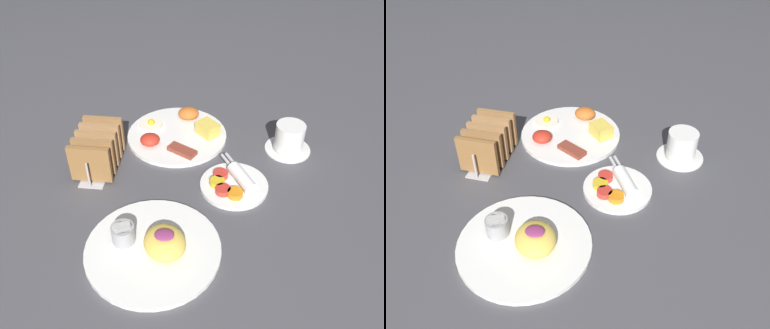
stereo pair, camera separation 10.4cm
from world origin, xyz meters
TOP-DOWN VIEW (x-y plane):
  - ground_plane at (0.00, 0.00)m, footprint 3.00×3.00m
  - plate_breakfast at (0.02, 0.19)m, footprint 0.27×0.27m
  - plate_condiments at (0.18, -0.01)m, footprint 0.16×0.18m
  - plate_foreground at (0.03, -0.22)m, footprint 0.28×0.28m
  - toast_rack at (-0.16, 0.04)m, footprint 0.10×0.18m
  - coffee_cup at (0.32, 0.16)m, footprint 0.12×0.12m

SIDE VIEW (x-z plane):
  - ground_plane at x=0.00m, z-range 0.00..0.00m
  - plate_breakfast at x=0.02m, z-range -0.01..0.03m
  - plate_condiments at x=0.18m, z-range -0.01..0.03m
  - plate_foreground at x=0.03m, z-range -0.01..0.04m
  - coffee_cup at x=0.32m, z-range 0.00..0.08m
  - toast_rack at x=-0.16m, z-range 0.00..0.10m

